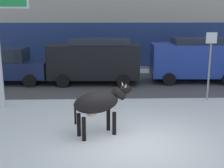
{
  "coord_description": "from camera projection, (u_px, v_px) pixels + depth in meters",
  "views": [
    {
      "loc": [
        -0.89,
        -7.68,
        3.55
      ],
      "look_at": [
        -0.53,
        2.67,
        1.1
      ],
      "focal_mm": 47.74,
      "sensor_mm": 36.0,
      "label": 1
    }
  ],
  "objects": [
    {
      "name": "cow_black",
      "position": [
        99.0,
        103.0,
        8.74
      ],
      "size": [
        1.89,
        1.2,
        1.54
      ],
      "color": "black",
      "rests_on": "ground"
    },
    {
      "name": "car_black_van",
      "position": [
        95.0,
        60.0,
        15.36
      ],
      "size": [
        4.68,
        2.28,
        2.32
      ],
      "color": "black",
      "rests_on": "ground"
    },
    {
      "name": "street_sign",
      "position": [
        210.0,
        61.0,
        12.22
      ],
      "size": [
        0.44,
        0.08,
        2.82
      ],
      "color": "gray",
      "rests_on": "ground"
    },
    {
      "name": "car_navy_sedan",
      "position": [
        7.0,
        66.0,
        15.43
      ],
      "size": [
        4.27,
        2.13,
        1.84
      ],
      "color": "#19234C",
      "rests_on": "ground"
    },
    {
      "name": "pedestrian_by_cars",
      "position": [
        69.0,
        58.0,
        18.33
      ],
      "size": [
        0.36,
        0.24,
        1.73
      ],
      "color": "#282833",
      "rests_on": "ground"
    },
    {
      "name": "pedestrian_near_billboard",
      "position": [
        90.0,
        58.0,
        18.37
      ],
      "size": [
        0.36,
        0.24,
        1.73
      ],
      "color": "#282833",
      "rests_on": "ground"
    },
    {
      "name": "road_strip",
      "position": [
        119.0,
        84.0,
        15.47
      ],
      "size": [
        60.0,
        5.6,
        0.01
      ],
      "primitive_type": "cube",
      "color": "#514F4C",
      "rests_on": "ground"
    },
    {
      "name": "car_blue_van",
      "position": [
        196.0,
        58.0,
        15.75
      ],
      "size": [
        4.68,
        2.28,
        2.32
      ],
      "color": "#233D9E",
      "rests_on": "ground"
    },
    {
      "name": "ground_plane",
      "position": [
        134.0,
        144.0,
        8.32
      ],
      "size": [
        120.0,
        120.0,
        0.0
      ],
      "primitive_type": "plane",
      "color": "white"
    }
  ]
}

